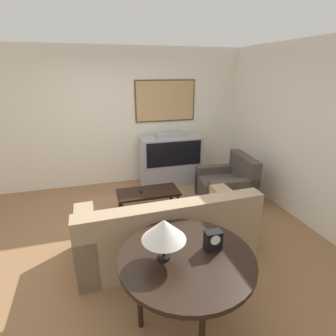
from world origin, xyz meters
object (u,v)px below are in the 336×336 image
object	(u,v)px
console_table	(187,262)
table_lamp	(164,230)
couch	(166,231)
mantel_clock	(213,240)
coffee_table	(148,194)
armchair	(227,187)
tv	(170,160)

from	to	relation	value
console_table	table_lamp	xyz separation A→B (m)	(-0.19, 0.03, 0.34)
couch	mantel_clock	world-z (taller)	mantel_clock
coffee_table	table_lamp	bearing A→B (deg)	-97.95
armchair	couch	bearing A→B (deg)	-47.82
tv	couch	xyz separation A→B (m)	(-0.69, -2.15, -0.21)
tv	console_table	xyz separation A→B (m)	(-0.80, -3.19, 0.18)
couch	console_table	xyz separation A→B (m)	(-0.10, -1.04, 0.38)
coffee_table	console_table	distance (m)	2.15
tv	couch	size ratio (longest dim) A/B	0.55
tv	console_table	bearing A→B (deg)	-104.00
console_table	mantel_clock	bearing A→B (deg)	6.91
tv	table_lamp	distance (m)	3.35
console_table	mantel_clock	size ratio (longest dim) A/B	6.61
couch	coffee_table	size ratio (longest dim) A/B	2.20
tv	mantel_clock	xyz separation A→B (m)	(-0.54, -3.16, 0.33)
tv	console_table	distance (m)	3.30
mantel_clock	console_table	bearing A→B (deg)	-173.09
coffee_table	console_table	xyz separation A→B (m)	(-0.10, -2.12, 0.35)
coffee_table	console_table	world-z (taller)	console_table
coffee_table	mantel_clock	size ratio (longest dim) A/B	5.65
coffee_table	table_lamp	distance (m)	2.22
coffee_table	mantel_clock	world-z (taller)	mantel_clock
armchair	tv	bearing A→B (deg)	-139.62
couch	tv	bearing A→B (deg)	-109.41
coffee_table	tv	bearing A→B (deg)	57.02
tv	coffee_table	xyz separation A→B (m)	(-0.70, -1.08, -0.17)
couch	table_lamp	size ratio (longest dim) A/B	5.96
table_lamp	mantel_clock	size ratio (longest dim) A/B	2.08
table_lamp	tv	bearing A→B (deg)	72.60
couch	coffee_table	world-z (taller)	couch
armchair	mantel_clock	bearing A→B (deg)	-26.20
armchair	coffee_table	world-z (taller)	armchair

